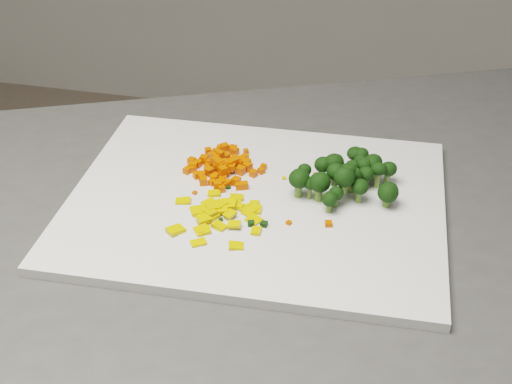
% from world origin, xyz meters
% --- Properties ---
extents(cutting_board, '(0.49, 0.39, 0.01)m').
position_xyz_m(cutting_board, '(-0.23, 0.06, 0.91)').
color(cutting_board, silver).
rests_on(cutting_board, counter_block).
extents(carrot_pile, '(0.11, 0.11, 0.03)m').
position_xyz_m(carrot_pile, '(-0.29, 0.12, 0.93)').
color(carrot_pile, '#DD3C02').
rests_on(carrot_pile, cutting_board).
extents(pepper_pile, '(0.12, 0.12, 0.02)m').
position_xyz_m(pepper_pile, '(-0.27, 0.01, 0.92)').
color(pepper_pile, '#D7A40B').
rests_on(pepper_pile, cutting_board).
extents(broccoli_pile, '(0.13, 0.13, 0.06)m').
position_xyz_m(broccoli_pile, '(-0.12, 0.10, 0.94)').
color(broccoli_pile, black).
rests_on(broccoli_pile, cutting_board).
extents(carrot_cube_0, '(0.01, 0.01, 0.01)m').
position_xyz_m(carrot_cube_0, '(-0.31, 0.09, 0.92)').
color(carrot_cube_0, '#DD3C02').
rests_on(carrot_cube_0, carrot_pile).
extents(carrot_cube_1, '(0.01, 0.01, 0.01)m').
position_xyz_m(carrot_cube_1, '(-0.30, 0.11, 0.93)').
color(carrot_cube_1, '#DD3C02').
rests_on(carrot_cube_1, carrot_pile).
extents(carrot_cube_2, '(0.01, 0.01, 0.01)m').
position_xyz_m(carrot_cube_2, '(-0.33, 0.11, 0.92)').
color(carrot_cube_2, '#DD3C02').
rests_on(carrot_cube_2, carrot_pile).
extents(carrot_cube_3, '(0.01, 0.01, 0.01)m').
position_xyz_m(carrot_cube_3, '(-0.31, 0.14, 0.92)').
color(carrot_cube_3, '#DD3C02').
rests_on(carrot_cube_3, carrot_pile).
extents(carrot_cube_4, '(0.01, 0.01, 0.01)m').
position_xyz_m(carrot_cube_4, '(-0.30, 0.11, 0.92)').
color(carrot_cube_4, '#DD3C02').
rests_on(carrot_cube_4, carrot_pile).
extents(carrot_cube_5, '(0.01, 0.01, 0.01)m').
position_xyz_m(carrot_cube_5, '(-0.28, 0.12, 0.92)').
color(carrot_cube_5, '#DD3C02').
rests_on(carrot_cube_5, carrot_pile).
extents(carrot_cube_6, '(0.01, 0.01, 0.01)m').
position_xyz_m(carrot_cube_6, '(-0.28, 0.08, 0.92)').
color(carrot_cube_6, '#DD3C02').
rests_on(carrot_cube_6, carrot_pile).
extents(carrot_cube_7, '(0.01, 0.01, 0.01)m').
position_xyz_m(carrot_cube_7, '(-0.28, 0.14, 0.92)').
color(carrot_cube_7, '#DD3C02').
rests_on(carrot_cube_7, carrot_pile).
extents(carrot_cube_8, '(0.01, 0.01, 0.01)m').
position_xyz_m(carrot_cube_8, '(-0.26, 0.14, 0.92)').
color(carrot_cube_8, '#DD3C02').
rests_on(carrot_cube_8, carrot_pile).
extents(carrot_cube_9, '(0.01, 0.01, 0.01)m').
position_xyz_m(carrot_cube_9, '(-0.27, 0.14, 0.92)').
color(carrot_cube_9, '#DD3C02').
rests_on(carrot_cube_9, carrot_pile).
extents(carrot_cube_10, '(0.01, 0.01, 0.01)m').
position_xyz_m(carrot_cube_10, '(-0.27, 0.17, 0.92)').
color(carrot_cube_10, '#DD3C02').
rests_on(carrot_cube_10, carrot_pile).
extents(carrot_cube_11, '(0.01, 0.01, 0.01)m').
position_xyz_m(carrot_cube_11, '(-0.27, 0.11, 0.92)').
color(carrot_cube_11, '#DD3C02').
rests_on(carrot_cube_11, carrot_pile).
extents(carrot_cube_12, '(0.01, 0.01, 0.01)m').
position_xyz_m(carrot_cube_12, '(-0.31, 0.09, 0.92)').
color(carrot_cube_12, '#DD3C02').
rests_on(carrot_cube_12, carrot_pile).
extents(carrot_cube_13, '(0.01, 0.01, 0.01)m').
position_xyz_m(carrot_cube_13, '(-0.32, 0.13, 0.92)').
color(carrot_cube_13, '#DD3C02').
rests_on(carrot_cube_13, carrot_pile).
extents(carrot_cube_14, '(0.01, 0.01, 0.01)m').
position_xyz_m(carrot_cube_14, '(-0.28, 0.12, 0.93)').
color(carrot_cube_14, '#DD3C02').
rests_on(carrot_cube_14, carrot_pile).
extents(carrot_cube_15, '(0.01, 0.01, 0.01)m').
position_xyz_m(carrot_cube_15, '(-0.26, 0.12, 0.92)').
color(carrot_cube_15, '#DD3C02').
rests_on(carrot_cube_15, carrot_pile).
extents(carrot_cube_16, '(0.01, 0.01, 0.01)m').
position_xyz_m(carrot_cube_16, '(-0.28, 0.10, 0.92)').
color(carrot_cube_16, '#DD3C02').
rests_on(carrot_cube_16, carrot_pile).
extents(carrot_cube_17, '(0.01, 0.01, 0.01)m').
position_xyz_m(carrot_cube_17, '(-0.29, 0.09, 0.93)').
color(carrot_cube_17, '#DD3C02').
rests_on(carrot_cube_17, carrot_pile).
extents(carrot_cube_18, '(0.01, 0.01, 0.01)m').
position_xyz_m(carrot_cube_18, '(-0.29, 0.17, 0.92)').
color(carrot_cube_18, '#DD3C02').
rests_on(carrot_cube_18, carrot_pile).
extents(carrot_cube_19, '(0.01, 0.01, 0.01)m').
position_xyz_m(carrot_cube_19, '(-0.24, 0.13, 0.92)').
color(carrot_cube_19, '#DD3C02').
rests_on(carrot_cube_19, carrot_pile).
extents(carrot_cube_20, '(0.01, 0.01, 0.01)m').
position_xyz_m(carrot_cube_20, '(-0.29, 0.07, 0.92)').
color(carrot_cube_20, '#DD3C02').
rests_on(carrot_cube_20, carrot_pile).
extents(carrot_cube_21, '(0.01, 0.01, 0.01)m').
position_xyz_m(carrot_cube_21, '(-0.24, 0.12, 0.92)').
color(carrot_cube_21, '#DD3C02').
rests_on(carrot_cube_21, carrot_pile).
extents(carrot_cube_22, '(0.01, 0.01, 0.01)m').
position_xyz_m(carrot_cube_22, '(-0.30, 0.09, 0.92)').
color(carrot_cube_22, '#DD3C02').
rests_on(carrot_cube_22, carrot_pile).
extents(carrot_cube_23, '(0.01, 0.01, 0.01)m').
position_xyz_m(carrot_cube_23, '(-0.33, 0.11, 0.92)').
color(carrot_cube_23, '#DD3C02').
rests_on(carrot_cube_23, carrot_pile).
extents(carrot_cube_24, '(0.01, 0.01, 0.01)m').
position_xyz_m(carrot_cube_24, '(-0.34, 0.11, 0.92)').
color(carrot_cube_24, '#DD3C02').
rests_on(carrot_cube_24, carrot_pile).
extents(carrot_cube_25, '(0.01, 0.01, 0.01)m').
position_xyz_m(carrot_cube_25, '(-0.28, 0.11, 0.93)').
color(carrot_cube_25, '#DD3C02').
rests_on(carrot_cube_25, carrot_pile).
extents(carrot_cube_26, '(0.01, 0.01, 0.01)m').
position_xyz_m(carrot_cube_26, '(-0.29, 0.16, 0.92)').
color(carrot_cube_26, '#DD3C02').
rests_on(carrot_cube_26, carrot_pile).
extents(carrot_cube_27, '(0.01, 0.01, 0.01)m').
position_xyz_m(carrot_cube_27, '(-0.29, 0.15, 0.92)').
color(carrot_cube_27, '#DD3C02').
rests_on(carrot_cube_27, carrot_pile).
extents(carrot_cube_28, '(0.01, 0.01, 0.01)m').
position_xyz_m(carrot_cube_28, '(-0.31, 0.11, 0.92)').
color(carrot_cube_28, '#DD3C02').
rests_on(carrot_cube_28, carrot_pile).
extents(carrot_cube_29, '(0.01, 0.01, 0.01)m').
position_xyz_m(carrot_cube_29, '(-0.28, 0.14, 0.92)').
color(carrot_cube_29, '#DD3C02').
rests_on(carrot_cube_29, carrot_pile).
extents(carrot_cube_30, '(0.01, 0.01, 0.01)m').
position_xyz_m(carrot_cube_30, '(-0.34, 0.12, 0.92)').
color(carrot_cube_30, '#DD3C02').
rests_on(carrot_cube_30, carrot_pile).
extents(carrot_cube_31, '(0.01, 0.01, 0.01)m').
position_xyz_m(carrot_cube_31, '(-0.30, 0.12, 0.92)').
color(carrot_cube_31, '#DD3C02').
rests_on(carrot_cube_31, carrot_pile).
extents(carrot_cube_32, '(0.01, 0.01, 0.01)m').
position_xyz_m(carrot_cube_32, '(-0.27, 0.09, 0.92)').
color(carrot_cube_32, '#DD3C02').
rests_on(carrot_cube_32, carrot_pile).
extents(carrot_cube_33, '(0.01, 0.01, 0.01)m').
position_xyz_m(carrot_cube_33, '(-0.26, 0.08, 0.92)').
color(carrot_cube_33, '#DD3C02').
rests_on(carrot_cube_33, carrot_pile).
extents(carrot_cube_34, '(0.01, 0.01, 0.01)m').
position_xyz_m(carrot_cube_34, '(-0.26, 0.14, 0.92)').
color(carrot_cube_34, '#DD3C02').
rests_on(carrot_cube_34, carrot_pile).
extents(carrot_cube_35, '(0.01, 0.01, 0.01)m').
position_xyz_m(carrot_cube_35, '(-0.33, 0.10, 0.92)').
color(carrot_cube_35, '#DD3C02').
rests_on(carrot_cube_35, carrot_pile).
extents(carrot_cube_36, '(0.01, 0.01, 0.01)m').
position_xyz_m(carrot_cube_36, '(-0.28, 0.08, 0.92)').
color(carrot_cube_36, '#DD3C02').
rests_on(carrot_cube_36, carrot_pile).
extents(carrot_cube_37, '(0.01, 0.01, 0.01)m').
position_xyz_m(carrot_cube_37, '(-0.28, 0.08, 0.92)').
color(carrot_cube_37, '#DD3C02').
rests_on(carrot_cube_37, carrot_pile).
extents(carrot_cube_38, '(0.01, 0.01, 0.01)m').
position_xyz_m(carrot_cube_38, '(-0.30, 0.12, 0.93)').
color(carrot_cube_38, '#DD3C02').
rests_on(carrot_cube_38, carrot_pile).
extents(carrot_cube_39, '(0.01, 0.01, 0.01)m').
position_xyz_m(carrot_cube_39, '(-0.30, 0.09, 0.92)').
color(carrot_cube_39, '#DD3C02').
rests_on(carrot_cube_39, carrot_pile).
extents(carrot_cube_40, '(0.01, 0.01, 0.01)m').
position_xyz_m(carrot_cube_40, '(-0.30, 0.09, 0.92)').
color(carrot_cube_40, '#DD3C02').
rests_on(carrot_cube_40, carrot_pile).
extents(carrot_cube_41, '(0.01, 0.01, 0.01)m').
position_xyz_m(carrot_cube_41, '(-0.31, 0.12, 0.92)').
color(carrot_cube_41, '#DD3C02').
rests_on(carrot_cube_41, carrot_pile).
extents(carrot_cube_42, '(0.01, 0.01, 0.01)m').
position_xyz_m(carrot_cube_42, '(-0.25, 0.11, 0.92)').
color(carrot_cube_42, '#DD3C02').
rests_on(carrot_cube_42, carrot_pile).
extents(carrot_cube_43, '(0.01, 0.01, 0.01)m').
position_xyz_m(carrot_cube_43, '(-0.27, 0.15, 0.92)').
color(carrot_cube_43, '#DD3C02').
rests_on(carrot_cube_43, carrot_pile).
extents(carrot_cube_44, '(0.01, 0.01, 0.01)m').
position_xyz_m(carrot_cube_44, '(-0.32, 0.09, 0.92)').
color(carrot_cube_44, '#DD3C02').
rests_on(carrot_cube_44, carrot_pile).
extents(carrot_cube_45, '(0.01, 0.01, 0.01)m').
position_xyz_m(carrot_cube_45, '(-0.32, 0.13, 0.92)').
color(carrot_cube_45, '#DD3C02').
rests_on(carrot_cube_45, carrot_pile).
extents(carrot_cube_46, '(0.01, 0.01, 0.01)m').
position_xyz_m(carrot_cube_46, '(-0.31, 0.10, 0.92)').
color(carrot_cube_46, '#DD3C02').
rests_on(carrot_cube_46, carrot_pile).
extents(carrot_cube_47, '(0.01, 0.01, 0.01)m').
position_xyz_m(carrot_cube_47, '(-0.28, 0.11, 0.92)').
color(carrot_cube_47, '#DD3C02').
rests_on(carrot_cube_47, carrot_pile).
extents(carrot_cube_48, '(0.01, 0.01, 0.01)m').
position_xyz_m(carrot_cube_48, '(-0.30, 0.14, 0.92)').
color(carrot_cube_48, '#DD3C02').
rests_on(carrot_cube_48, carrot_pile).
extents(carrot_cube_49, '(0.01, 0.01, 0.01)m').
position_xyz_m(carrot_cube_49, '(-0.25, 0.08, 0.92)').
color(carrot_cube_49, '#DD3C02').
rests_on(carrot_cube_49, carrot_pile).
extents(carrot_cube_50, '(0.01, 0.01, 0.01)m').
position_xyz_m(carrot_cube_50, '(-0.28, 0.12, 0.93)').
color(carrot_cube_50, '#DD3C02').
rests_on(carrot_cube_50, carrot_pile).
extents(carrot_cube_51, '(0.01, 0.01, 0.01)m').
position_xyz_m(carrot_cube_51, '(-0.30, 0.11, 0.92)').
color(carrot_cube_51, '#DD3C02').
rests_on(carrot_cube_51, carrot_pile).
extents(carrot_cube_52, '(0.01, 0.01, 0.01)m').
position_xyz_m(carrot_cube_52, '(-0.30, 0.15, 0.92)').
color(carrot_cube_52, '#DD3C02').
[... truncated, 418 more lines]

